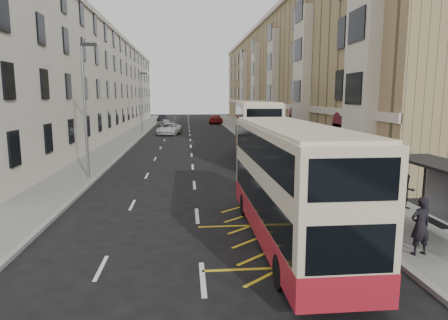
{
  "coord_description": "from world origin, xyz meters",
  "views": [
    {
      "loc": [
        -0.38,
        -12.55,
        5.09
      ],
      "look_at": [
        1.45,
        7.11,
        1.91
      ],
      "focal_mm": 32.0,
      "sensor_mm": 36.0,
      "label": 1
    }
  ],
  "objects": [
    {
      "name": "street_lamp_near",
      "position": [
        -6.35,
        12.0,
        4.64
      ],
      "size": [
        0.93,
        0.18,
        8.0
      ],
      "color": "slate",
      "rests_on": "pavement_left"
    },
    {
      "name": "guard_railing",
      "position": [
        6.25,
        5.75,
        0.86
      ],
      "size": [
        0.06,
        6.56,
        1.01
      ],
      "color": "#BF080D",
      "rests_on": "pavement_right"
    },
    {
      "name": "terrace_right",
      "position": [
        14.88,
        45.38,
        7.52
      ],
      "size": [
        10.75,
        79.0,
        15.25
      ],
      "color": "#907F53",
      "rests_on": "ground"
    },
    {
      "name": "double_decker_rear",
      "position": [
        5.0,
        18.35,
        2.37
      ],
      "size": [
        3.6,
        11.85,
        4.66
      ],
      "rotation": [
        0.0,
        0.0,
        -0.08
      ],
      "color": "beige",
      "rests_on": "ground"
    },
    {
      "name": "white_van",
      "position": [
        -2.71,
        40.94,
        0.75
      ],
      "size": [
        3.52,
        5.77,
        1.5
      ],
      "primitive_type": "imported",
      "rotation": [
        0.0,
        0.0,
        -0.2
      ],
      "color": "silver",
      "rests_on": "ground"
    },
    {
      "name": "ground",
      "position": [
        0.0,
        0.0,
        0.0
      ],
      "size": [
        200.0,
        200.0,
        0.0
      ],
      "primitive_type": "plane",
      "color": "black",
      "rests_on": "ground"
    },
    {
      "name": "road_markings",
      "position": [
        0.0,
        45.0,
        0.01
      ],
      "size": [
        10.0,
        110.0,
        0.01
      ],
      "primitive_type": null,
      "color": "silver",
      "rests_on": "ground"
    },
    {
      "name": "kerb_left",
      "position": [
        -6.0,
        30.0,
        0.07
      ],
      "size": [
        0.25,
        120.0,
        0.15
      ],
      "primitive_type": "cube",
      "color": "gray",
      "rests_on": "ground"
    },
    {
      "name": "car_dark",
      "position": [
        -5.2,
        67.76,
        0.67
      ],
      "size": [
        1.88,
        4.23,
        1.35
      ],
      "primitive_type": "imported",
      "rotation": [
        0.0,
        0.0,
        -0.11
      ],
      "color": "black",
      "rests_on": "ground"
    },
    {
      "name": "car_silver",
      "position": [
        -3.82,
        53.75,
        0.67
      ],
      "size": [
        2.9,
        4.25,
        1.34
      ],
      "primitive_type": "imported",
      "rotation": [
        0.0,
        0.0,
        0.37
      ],
      "color": "#94969A",
      "rests_on": "ground"
    },
    {
      "name": "pavement_left",
      "position": [
        -7.5,
        30.0,
        0.07
      ],
      "size": [
        3.0,
        120.0,
        0.15
      ],
      "primitive_type": "cube",
      "color": "slate",
      "rests_on": "ground"
    },
    {
      "name": "kerb_right",
      "position": [
        6.0,
        30.0,
        0.07
      ],
      "size": [
        0.25,
        120.0,
        0.15
      ],
      "primitive_type": "cube",
      "color": "gray",
      "rests_on": "ground"
    },
    {
      "name": "terrace_left",
      "position": [
        -13.43,
        45.5,
        6.52
      ],
      "size": [
        9.18,
        79.0,
        13.25
      ],
      "color": "beige",
      "rests_on": "ground"
    },
    {
      "name": "double_decker_front",
      "position": [
        3.1,
        0.57,
        2.11
      ],
      "size": [
        2.41,
        10.38,
        4.14
      ],
      "rotation": [
        0.0,
        0.0,
        0.0
      ],
      "color": "beige",
      "rests_on": "ground"
    },
    {
      "name": "street_lamp_far",
      "position": [
        -6.35,
        42.0,
        4.64
      ],
      "size": [
        0.93,
        0.18,
        8.0
      ],
      "color": "slate",
      "rests_on": "pavement_left"
    },
    {
      "name": "litter_bin",
      "position": [
        6.35,
        -0.14,
        0.7
      ],
      "size": [
        0.64,
        0.64,
        1.06
      ],
      "color": "black",
      "rests_on": "pavement_right"
    },
    {
      "name": "car_red",
      "position": [
        5.05,
        61.67,
        0.77
      ],
      "size": [
        3.19,
        5.66,
        1.55
      ],
      "primitive_type": "imported",
      "rotation": [
        0.0,
        0.0,
        2.94
      ],
      "color": "maroon",
      "rests_on": "ground"
    },
    {
      "name": "pedestrian_near",
      "position": [
        6.82,
        -1.23,
        1.09
      ],
      "size": [
        0.74,
        0.55,
        1.87
      ],
      "primitive_type": "imported",
      "rotation": [
        0.0,
        0.0,
        3.3
      ],
      "color": "black",
      "rests_on": "pavement_right"
    },
    {
      "name": "pavement_right",
      "position": [
        8.0,
        30.0,
        0.07
      ],
      "size": [
        4.0,
        120.0,
        0.15
      ],
      "primitive_type": "cube",
      "color": "slate",
      "rests_on": "ground"
    },
    {
      "name": "pedestrian_far",
      "position": [
        7.42,
        2.35,
        0.97
      ],
      "size": [
        1.01,
        0.56,
        1.63
      ],
      "primitive_type": "imported",
      "rotation": [
        0.0,
        0.0,
        2.96
      ],
      "color": "black",
      "rests_on": "pavement_right"
    },
    {
      "name": "pedestrian_mid",
      "position": [
        9.19,
        3.71,
        0.93
      ],
      "size": [
        0.77,
        0.6,
        1.57
      ],
      "primitive_type": "imported",
      "rotation": [
        0.0,
        0.0,
        0.01
      ],
      "color": "black",
      "rests_on": "pavement_right"
    }
  ]
}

